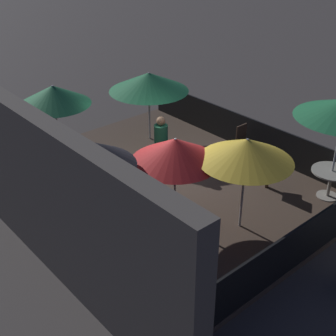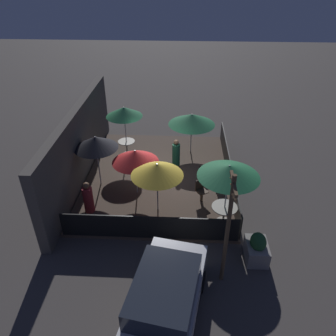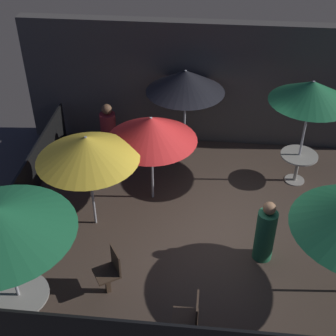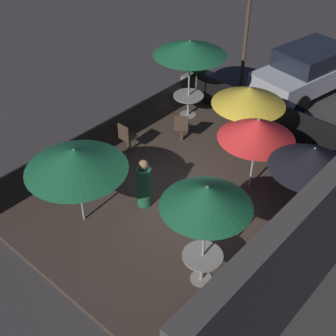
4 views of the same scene
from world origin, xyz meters
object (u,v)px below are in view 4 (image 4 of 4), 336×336
at_px(patio_chair_0, 127,137).
at_px(patio_umbrella_3, 257,129).
at_px(patio_umbrella_2, 249,96).
at_px(dining_table_0, 202,260).
at_px(patio_umbrella_4, 313,158).
at_px(dining_table_1, 188,99).
at_px(patio_umbrella_1, 190,48).
at_px(planter_box, 197,79).
at_px(parked_car_0, 309,70).
at_px(patio_umbrella_0, 207,197).
at_px(light_post, 246,32).
at_px(patio_umbrella_5, 75,159).
at_px(patron_0, 144,185).
at_px(patio_chair_1, 182,127).

bearing_deg(patio_chair_0, patio_umbrella_3, -73.47).
distance_m(patio_umbrella_2, dining_table_0, 4.81).
xyz_separation_m(patio_umbrella_4, dining_table_1, (-2.22, -5.10, -1.46)).
relative_size(patio_umbrella_2, patio_chair_0, 2.25).
height_order(patio_umbrella_1, planter_box, patio_umbrella_1).
bearing_deg(parked_car_0, patio_umbrella_3, 25.01).
bearing_deg(patio_umbrella_3, patio_umbrella_1, -115.79).
height_order(patio_umbrella_0, patio_chair_0, patio_umbrella_0).
xyz_separation_m(light_post, parked_car_0, (-1.51, 1.67, -1.32)).
relative_size(dining_table_0, light_post, 0.21).
relative_size(patio_umbrella_3, dining_table_0, 2.44).
bearing_deg(patio_umbrella_3, patio_umbrella_5, -31.86).
height_order(patio_umbrella_1, patio_umbrella_4, patio_umbrella_1).
relative_size(patio_chair_0, patron_0, 0.70).
distance_m(patio_umbrella_0, patio_chair_1, 5.34).
xyz_separation_m(patio_umbrella_3, light_post, (-4.18, -3.16, 0.30)).
relative_size(patio_umbrella_5, patio_chair_0, 2.45).
xyz_separation_m(patio_umbrella_0, planter_box, (-6.46, -5.28, -1.94)).
relative_size(patio_umbrella_4, patio_umbrella_5, 1.00).
relative_size(patio_umbrella_3, planter_box, 1.96).
height_order(dining_table_0, planter_box, planter_box).
bearing_deg(patio_umbrella_2, planter_box, -123.00).
height_order(patio_umbrella_5, planter_box, patio_umbrella_5).
xyz_separation_m(patio_umbrella_1, patron_0, (3.94, 1.88, -1.65)).
height_order(patio_umbrella_1, patio_umbrella_5, patio_umbrella_1).
height_order(patio_umbrella_5, patio_chair_0, patio_umbrella_5).
bearing_deg(parked_car_0, patio_chair_0, -5.86).
height_order(patio_chair_0, patio_chair_1, patio_chair_0).
bearing_deg(dining_table_0, patio_umbrella_2, -156.16).
xyz_separation_m(dining_table_0, light_post, (-7.36, -4.09, 1.48)).
distance_m(patio_chair_0, patron_0, 2.27).
relative_size(light_post, parked_car_0, 0.89).
height_order(patio_umbrella_2, planter_box, patio_umbrella_2).
bearing_deg(light_post, patio_umbrella_4, 45.58).
distance_m(patio_umbrella_5, parked_car_0, 9.41).
distance_m(patio_umbrella_1, patio_chair_0, 3.19).
bearing_deg(planter_box, patio_umbrella_0, 39.29).
height_order(patio_umbrella_1, parked_car_0, patio_umbrella_1).
relative_size(patio_chair_1, planter_box, 0.90).
relative_size(dining_table_1, light_post, 0.24).
bearing_deg(planter_box, dining_table_1, 29.69).
xyz_separation_m(patron_0, light_post, (-6.46, -1.61, 1.45)).
bearing_deg(patio_umbrella_3, parked_car_0, -165.33).
height_order(dining_table_1, light_post, light_post).
relative_size(patio_umbrella_3, light_post, 0.52).
xyz_separation_m(dining_table_0, dining_table_1, (-4.84, -4.36, -0.01)).
distance_m(patio_umbrella_4, patio_chair_0, 5.35).
bearing_deg(patio_umbrella_5, patron_0, 152.48).
bearing_deg(patio_umbrella_4, patio_chair_0, -84.88).
xyz_separation_m(patio_umbrella_4, light_post, (-4.74, -4.83, 0.02)).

